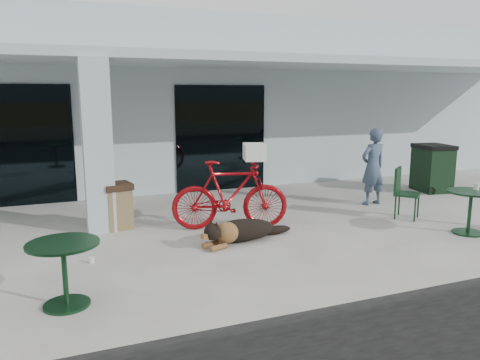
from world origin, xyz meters
name	(u,v)px	position (x,y,z in m)	size (l,w,h in m)	color
ground	(219,260)	(0.00, 0.00, 0.00)	(80.00, 80.00, 0.00)	beige
building	(128,101)	(0.00, 8.50, 2.25)	(22.00, 7.00, 4.50)	#AABCC1
storefront_glass_left	(7,146)	(-3.20, 4.98, 1.35)	(2.80, 0.06, 2.70)	black
storefront_glass_right	(221,138)	(1.80, 4.98, 1.35)	(2.40, 0.06, 2.70)	black
column	(97,146)	(-1.50, 2.30, 1.56)	(0.50, 0.50, 3.12)	#AABCC1
overhang	(161,59)	(0.00, 3.60, 3.21)	(22.00, 2.80, 0.18)	#AABCC1
bicycle	(230,195)	(0.75, 1.50, 0.65)	(0.61, 2.15, 1.29)	maroon
laundry_basket	(254,152)	(1.18, 1.38, 1.44)	(0.51, 0.38, 0.30)	white
dog	(242,229)	(0.66, 0.70, 0.22)	(1.35, 0.45, 0.45)	black
cup_near_dog	(92,260)	(-1.81, 0.58, 0.05)	(0.07, 0.07, 0.09)	white
cafe_table_near	(65,274)	(-2.20, -0.80, 0.39)	(0.84, 0.84, 0.79)	#13381E
cafe_table_far	(470,212)	(4.65, -0.37, 0.39)	(0.84, 0.84, 0.78)	#13381E
cafe_chair_far_a	(408,193)	(4.33, 0.87, 0.52)	(0.47, 0.51, 1.03)	#13381E
person	(373,167)	(4.43, 2.14, 0.87)	(0.63, 0.42, 1.74)	#3B4D64
cup_on_table	(476,186)	(4.82, -0.31, 0.84)	(0.09, 0.09, 0.12)	white
trash_receptacle	(117,206)	(-1.20, 2.30, 0.43)	(0.51, 0.51, 0.87)	brown
wheeled_bin	(432,168)	(6.80, 2.80, 0.60)	(0.74, 0.95, 1.21)	black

